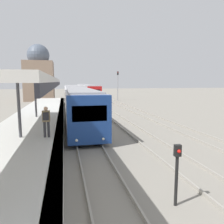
% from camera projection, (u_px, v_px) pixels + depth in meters
% --- Properties ---
extents(platform_canopy, '(4.00, 17.49, 3.15)m').
position_uv_depth(platform_canopy, '(18.00, 81.00, 11.36)').
color(platform_canopy, beige).
rests_on(platform_canopy, station_platform).
extents(person_on_platform, '(0.40, 0.40, 1.66)m').
position_uv_depth(person_on_platform, '(46.00, 119.00, 11.62)').
color(person_on_platform, '#2D2D33').
rests_on(person_on_platform, station_platform).
extents(train_near, '(2.54, 32.08, 3.19)m').
position_uv_depth(train_near, '(75.00, 98.00, 27.74)').
color(train_near, navy).
rests_on(train_near, ground_plane).
extents(train_far, '(2.52, 29.38, 3.15)m').
position_uv_depth(train_far, '(86.00, 90.00, 52.09)').
color(train_far, red).
rests_on(train_far, ground_plane).
extents(signal_post_near, '(0.20, 0.21, 1.95)m').
position_uv_depth(signal_post_near, '(177.00, 169.00, 6.65)').
color(signal_post_near, black).
rests_on(signal_post_near, ground_plane).
extents(signal_mast_far, '(0.28, 0.29, 5.89)m').
position_uv_depth(signal_mast_far, '(118.00, 83.00, 44.65)').
color(signal_mast_far, gray).
rests_on(signal_mast_far, ground_plane).
extents(distant_domed_building, '(5.65, 5.65, 11.24)m').
position_uv_depth(distant_domed_building, '(39.00, 75.00, 44.09)').
color(distant_domed_building, '#89705B').
rests_on(distant_domed_building, ground_plane).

